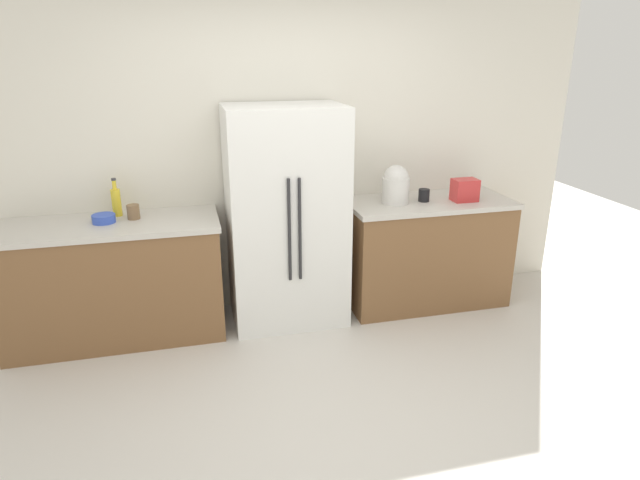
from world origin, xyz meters
TOP-DOWN VIEW (x-y plane):
  - ground_plane at (0.00, 0.00)m, footprint 10.51×10.51m
  - kitchen_back_panel at (0.00, 1.80)m, footprint 5.25×0.10m
  - counter_left at (-1.37, 1.43)m, footprint 1.60×0.65m
  - counter_right at (1.18, 1.43)m, footprint 1.39×0.65m
  - refrigerator at (-0.04, 1.42)m, footprint 0.90×0.65m
  - toaster at (1.46, 1.34)m, footprint 0.20×0.15m
  - rice_cooker at (0.87, 1.42)m, footprint 0.22×0.22m
  - bottle_a at (-1.30, 1.60)m, footprint 0.07×0.07m
  - cup_a at (-1.18, 1.49)m, footprint 0.09×0.09m
  - cup_b at (1.12, 1.41)m, footprint 0.09×0.09m
  - bowl_a at (-1.39, 1.45)m, footprint 0.17×0.17m

SIDE VIEW (x-z plane):
  - ground_plane at x=0.00m, z-range 0.00..0.00m
  - counter_left at x=-1.37m, z-range 0.00..0.92m
  - counter_right at x=1.18m, z-range 0.00..0.92m
  - refrigerator at x=-0.04m, z-range 0.00..1.73m
  - bowl_a at x=-1.39m, z-range 0.92..0.98m
  - cup_b at x=1.12m, z-range 0.92..1.02m
  - cup_a at x=-1.18m, z-range 0.92..1.03m
  - toaster at x=1.46m, z-range 0.92..1.10m
  - bottle_a at x=-1.30m, z-range 0.89..1.18m
  - rice_cooker at x=0.87m, z-range 0.92..1.23m
  - kitchen_back_panel at x=0.00m, z-range 0.00..2.68m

